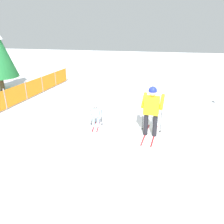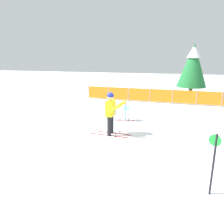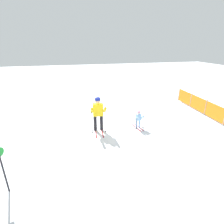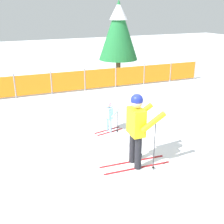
{
  "view_description": "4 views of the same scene",
  "coord_description": "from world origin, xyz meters",
  "px_view_note": "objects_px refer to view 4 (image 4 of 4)",
  "views": [
    {
      "loc": [
        -6.95,
        -0.47,
        3.65
      ],
      "look_at": [
        0.27,
        1.18,
        0.78
      ],
      "focal_mm": 35.0,
      "sensor_mm": 36.0,
      "label": 1
    },
    {
      "loc": [
        2.41,
        -8.7,
        3.33
      ],
      "look_at": [
        0.13,
        0.59,
        0.77
      ],
      "focal_mm": 35.0,
      "sensor_mm": 36.0,
      "label": 2
    },
    {
      "loc": [
        8.39,
        -1.52,
        4.26
      ],
      "look_at": [
        0.26,
        0.5,
        0.95
      ],
      "focal_mm": 28.0,
      "sensor_mm": 36.0,
      "label": 3
    },
    {
      "loc": [
        -2.77,
        -5.45,
        3.62
      ],
      "look_at": [
        0.23,
        1.04,
        0.97
      ],
      "focal_mm": 45.0,
      "sensor_mm": 36.0,
      "label": 4
    }
  ],
  "objects_px": {
    "safety_fence": "(101,78)",
    "conifer_far": "(119,29)",
    "skier_child": "(109,114)",
    "skier_adult": "(137,124)"
  },
  "relations": [
    {
      "from": "skier_child",
      "to": "conifer_far",
      "type": "height_order",
      "value": "conifer_far"
    },
    {
      "from": "skier_child",
      "to": "safety_fence",
      "type": "relative_size",
      "value": 0.09
    },
    {
      "from": "safety_fence",
      "to": "conifer_far",
      "type": "distance_m",
      "value": 3.9
    },
    {
      "from": "safety_fence",
      "to": "conifer_far",
      "type": "xyz_separation_m",
      "value": [
        2.17,
        2.55,
        2.01
      ]
    },
    {
      "from": "skier_child",
      "to": "safety_fence",
      "type": "xyz_separation_m",
      "value": [
        1.65,
        4.64,
        -0.04
      ]
    },
    {
      "from": "safety_fence",
      "to": "skier_adult",
      "type": "bearing_deg",
      "value": -105.53
    },
    {
      "from": "skier_child",
      "to": "conifer_far",
      "type": "bearing_deg",
      "value": 52.74
    },
    {
      "from": "skier_adult",
      "to": "conifer_far",
      "type": "distance_m",
      "value": 10.24
    },
    {
      "from": "skier_child",
      "to": "conifer_far",
      "type": "xyz_separation_m",
      "value": [
        3.82,
        7.18,
        1.96
      ]
    },
    {
      "from": "skier_child",
      "to": "safety_fence",
      "type": "distance_m",
      "value": 4.92
    }
  ]
}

